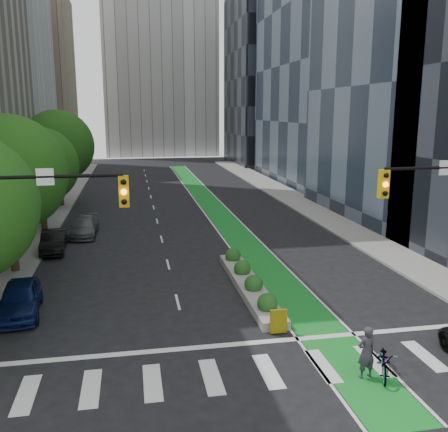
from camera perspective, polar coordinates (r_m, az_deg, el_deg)
name	(u,v)px	position (r m, az deg, el deg)	size (l,w,h in m)	color
ground	(261,358)	(19.10, 4.24, -15.83)	(160.00, 160.00, 0.00)	black
sidewalk_left	(40,222)	(42.88, -20.24, -0.67)	(3.60, 90.00, 0.15)	gray
sidewalk_right	(318,212)	(45.26, 10.65, 0.51)	(3.60, 90.00, 0.15)	gray
bike_lane_paint	(211,205)	(47.74, -1.45, 1.22)	(2.20, 70.00, 0.01)	#178328
building_tan_far	(23,83)	(83.87, -21.95, 13.92)	(14.00, 16.00, 26.00)	tan
building_glass_far	(336,10)	(67.47, 12.68, 22.01)	(14.00, 24.00, 42.00)	#19212D
building_dark_end	(274,80)	(87.93, 5.77, 15.22)	(14.00, 18.00, 28.00)	black
tree_mid	(7,174)	(29.26, -23.56, 4.43)	(6.40, 6.40, 8.78)	black
tree_midfar	(40,166)	(39.07, -20.30, 5.42)	(5.60, 5.60, 7.76)	black
tree_far	(58,146)	(48.86, -18.46, 7.59)	(6.60, 6.60, 9.00)	black
signal_left	(1,240)	(17.79, -24.16, -2.48)	(6.14, 0.51, 7.20)	black
median_planter	(249,282)	(25.49, 2.82, -7.59)	(1.20, 10.26, 1.10)	gray
bicycle	(385,362)	(18.52, 17.88, -15.55)	(0.69, 1.97, 1.03)	gray
cyclist	(366,352)	(18.04, 15.95, -14.75)	(0.68, 0.44, 1.85)	#322F39
parked_car_left_near	(20,299)	(24.10, -22.32, -8.76)	(1.74, 4.33, 1.48)	#0D1B4E
parked_car_left_mid	(54,241)	(33.82, -18.89, -2.75)	(1.45, 4.17, 1.37)	black
parked_car_left_far	(84,227)	(37.46, -15.70, -1.20)	(1.84, 4.53, 1.31)	#4E5153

